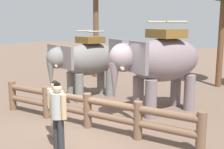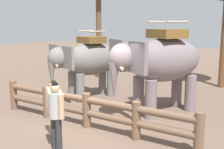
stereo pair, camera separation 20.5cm
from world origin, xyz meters
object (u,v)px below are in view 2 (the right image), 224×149
Objects in this scene: elephant_near_left at (87,61)px; log_fence at (87,108)px; tourist_woman_in_black at (56,111)px; elephant_center at (160,62)px; tourist_man_in_blue at (54,104)px.

log_fence is at bearing -52.71° from elephant_near_left.
tourist_woman_in_black is (2.35, -4.29, -0.58)m from elephant_near_left.
log_fence is at bearing -116.70° from elephant_center.
tourist_man_in_blue is (-1.52, -3.55, -0.85)m from elephant_center.
elephant_near_left is 0.90× the size of elephant_center.
elephant_near_left is 4.92m from tourist_woman_in_black.
log_fence is 2.08× the size of elephant_near_left.
elephant_center is (1.25, 2.48, 1.17)m from log_fence.
elephant_center is (3.28, -0.19, 0.21)m from elephant_near_left.
log_fence is 1.87× the size of elephant_center.
elephant_center is 4.27m from tourist_woman_in_black.
elephant_near_left is at bearing 176.68° from elephant_center.
elephant_center reaches higher than elephant_near_left.
tourist_woman_in_black is at bearing -78.87° from log_fence.
elephant_center is 2.15× the size of tourist_woman_in_black.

